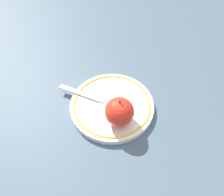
{
  "coord_description": "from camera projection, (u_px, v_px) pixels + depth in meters",
  "views": [
    {
      "loc": [
        0.33,
        -0.05,
        0.44
      ],
      "look_at": [
        0.02,
        0.01,
        0.04
      ],
      "focal_mm": 35.0,
      "sensor_mm": 36.0,
      "label": 1
    }
  ],
  "objects": [
    {
      "name": "fork",
      "position": [
        90.0,
        96.0,
        0.54
      ],
      "size": [
        0.12,
        0.16,
        0.0
      ],
      "rotation": [
        0.0,
        0.0,
        0.97
      ],
      "color": "silver",
      "rests_on": "plate"
    },
    {
      "name": "apple_red_whole",
      "position": [
        119.0,
        112.0,
        0.47
      ],
      "size": [
        0.07,
        0.07,
        0.07
      ],
      "color": "red",
      "rests_on": "plate"
    },
    {
      "name": "ground_plane",
      "position": [
        107.0,
        103.0,
        0.55
      ],
      "size": [
        2.0,
        2.0,
        0.0
      ],
      "primitive_type": "plane",
      "color": "#3F505D"
    },
    {
      "name": "plate",
      "position": [
        112.0,
        105.0,
        0.53
      ],
      "size": [
        0.2,
        0.2,
        0.02
      ],
      "color": "white",
      "rests_on": "ground_plane"
    }
  ]
}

